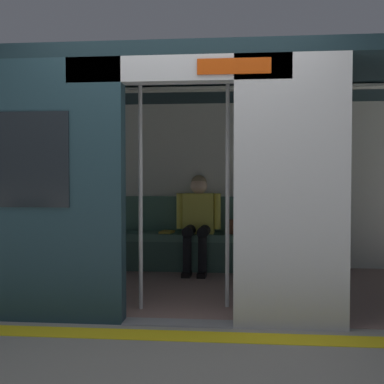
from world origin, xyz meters
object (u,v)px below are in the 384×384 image
object	(u,v)px
person_seated	(198,216)
grab_pole_far	(227,191)
bench_seat	(200,242)
train_car	(187,147)
grab_pole_door	(141,191)
book	(167,232)
handbag	(238,227)

from	to	relation	value
person_seated	grab_pole_far	world-z (taller)	grab_pole_far
bench_seat	person_seated	world-z (taller)	person_seated
train_car	person_seated	xyz separation A→B (m)	(-0.03, -0.97, -0.79)
train_car	grab_pole_door	size ratio (longest dim) A/B	3.06
train_car	grab_pole_far	world-z (taller)	train_car
grab_pole_door	book	bearing A→B (deg)	-88.85
grab_pole_door	grab_pole_far	bearing A→B (deg)	-169.70
bench_seat	grab_pole_door	bearing A→B (deg)	78.19
person_seated	handbag	xyz separation A→B (m)	(-0.49, -0.08, -0.13)
person_seated	train_car	bearing A→B (deg)	88.08
handbag	grab_pole_door	bearing A→B (deg)	65.30
handbag	person_seated	bearing A→B (deg)	9.63
bench_seat	grab_pole_far	world-z (taller)	grab_pole_far
grab_pole_far	person_seated	bearing A→B (deg)	-76.23
person_seated	book	world-z (taller)	person_seated
book	grab_pole_door	xyz separation A→B (m)	(-0.04, 1.83, 0.57)
bench_seat	train_car	bearing A→B (deg)	87.14
grab_pole_far	handbag	bearing A→B (deg)	-93.01
person_seated	handbag	bearing A→B (deg)	-170.37
person_seated	book	xyz separation A→B (m)	(0.40, -0.07, -0.21)
train_car	book	distance (m)	1.49
bench_seat	grab_pole_door	xyz separation A→B (m)	(0.38, 1.81, 0.69)
book	person_seated	bearing A→B (deg)	178.90
bench_seat	book	xyz separation A→B (m)	(0.42, -0.02, 0.12)
person_seated	grab_pole_door	world-z (taller)	grab_pole_door
book	grab_pole_door	distance (m)	1.92
book	bench_seat	bearing A→B (deg)	-173.56
handbag	bench_seat	bearing A→B (deg)	3.72
train_car	book	world-z (taller)	train_car
person_seated	grab_pole_door	distance (m)	1.84
handbag	grab_pole_door	distance (m)	2.09
bench_seat	grab_pole_far	xyz separation A→B (m)	(-0.38, 1.68, 0.69)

